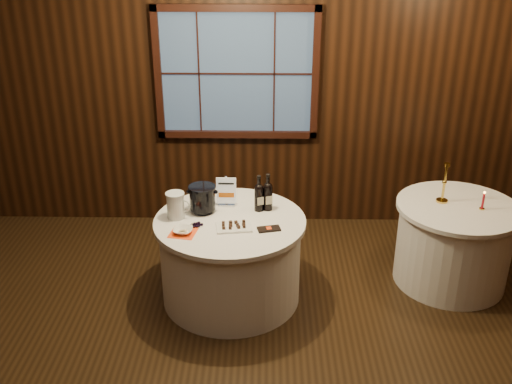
{
  "coord_description": "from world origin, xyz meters",
  "views": [
    {
      "loc": [
        0.3,
        -3.44,
        3.1
      ],
      "look_at": [
        0.22,
        0.9,
        1.07
      ],
      "focal_mm": 42.0,
      "sensor_mm": 36.0,
      "label": 1
    }
  ],
  "objects_px": {
    "chocolate_box": "(269,229)",
    "glass_pitcher": "(176,205)",
    "port_bottle_right": "(268,194)",
    "main_table": "(231,259)",
    "chocolate_plate": "(234,226)",
    "ice_bucket": "(202,198)",
    "side_table": "(453,243)",
    "port_bottle_left": "(259,196)",
    "cracker_bowl": "(183,231)",
    "sign_stand": "(226,196)",
    "grape_bunch": "(197,225)",
    "brass_candlestick": "(444,188)",
    "red_candle": "(483,202)"
  },
  "relations": [
    {
      "from": "chocolate_plate",
      "to": "cracker_bowl",
      "type": "distance_m",
      "value": 0.41
    },
    {
      "from": "port_bottle_left",
      "to": "cracker_bowl",
      "type": "xyz_separation_m",
      "value": [
        -0.6,
        -0.42,
        -0.12
      ]
    },
    {
      "from": "sign_stand",
      "to": "ice_bucket",
      "type": "xyz_separation_m",
      "value": [
        -0.2,
        -0.12,
        0.03
      ]
    },
    {
      "from": "main_table",
      "to": "sign_stand",
      "type": "distance_m",
      "value": 0.55
    },
    {
      "from": "main_table",
      "to": "cracker_bowl",
      "type": "xyz_separation_m",
      "value": [
        -0.36,
        -0.24,
        0.4
      ]
    },
    {
      "from": "side_table",
      "to": "sign_stand",
      "type": "bearing_deg",
      "value": -179.03
    },
    {
      "from": "port_bottle_right",
      "to": "chocolate_box",
      "type": "bearing_deg",
      "value": -105.52
    },
    {
      "from": "chocolate_plate",
      "to": "cracker_bowl",
      "type": "xyz_separation_m",
      "value": [
        -0.4,
        -0.09,
        0.01
      ]
    },
    {
      "from": "main_table",
      "to": "port_bottle_right",
      "type": "height_order",
      "value": "port_bottle_right"
    },
    {
      "from": "sign_stand",
      "to": "brass_candlestick",
      "type": "bearing_deg",
      "value": 4.08
    },
    {
      "from": "port_bottle_right",
      "to": "grape_bunch",
      "type": "relative_size",
      "value": 2.17
    },
    {
      "from": "ice_bucket",
      "to": "red_candle",
      "type": "xyz_separation_m",
      "value": [
        2.42,
        0.09,
        -0.06
      ]
    },
    {
      "from": "sign_stand",
      "to": "port_bottle_right",
      "type": "distance_m",
      "value": 0.37
    },
    {
      "from": "cracker_bowl",
      "to": "grape_bunch",
      "type": "bearing_deg",
      "value": 44.13
    },
    {
      "from": "sign_stand",
      "to": "chocolate_box",
      "type": "bearing_deg",
      "value": -49.04
    },
    {
      "from": "chocolate_plate",
      "to": "ice_bucket",
      "type": "bearing_deg",
      "value": 133.99
    },
    {
      "from": "sign_stand",
      "to": "side_table",
      "type": "bearing_deg",
      "value": 1.67
    },
    {
      "from": "side_table",
      "to": "glass_pitcher",
      "type": "xyz_separation_m",
      "value": [
        -2.45,
        -0.27,
        0.5
      ]
    },
    {
      "from": "side_table",
      "to": "grape_bunch",
      "type": "distance_m",
      "value": 2.34
    },
    {
      "from": "main_table",
      "to": "chocolate_box",
      "type": "xyz_separation_m",
      "value": [
        0.33,
        -0.17,
        0.39
      ]
    },
    {
      "from": "main_table",
      "to": "ice_bucket",
      "type": "xyz_separation_m",
      "value": [
        -0.24,
        0.14,
        0.51
      ]
    },
    {
      "from": "chocolate_box",
      "to": "side_table",
      "type": "bearing_deg",
      "value": 2.93
    },
    {
      "from": "main_table",
      "to": "side_table",
      "type": "distance_m",
      "value": 2.02
    },
    {
      "from": "port_bottle_right",
      "to": "red_candle",
      "type": "relative_size",
      "value": 1.95
    },
    {
      "from": "side_table",
      "to": "port_bottle_right",
      "type": "height_order",
      "value": "port_bottle_right"
    },
    {
      "from": "main_table",
      "to": "ice_bucket",
      "type": "relative_size",
      "value": 5.38
    },
    {
      "from": "side_table",
      "to": "sign_stand",
      "type": "relative_size",
      "value": 3.88
    },
    {
      "from": "chocolate_plate",
      "to": "red_candle",
      "type": "distance_m",
      "value": 2.17
    },
    {
      "from": "port_bottle_left",
      "to": "cracker_bowl",
      "type": "height_order",
      "value": "port_bottle_left"
    },
    {
      "from": "port_bottle_left",
      "to": "port_bottle_right",
      "type": "bearing_deg",
      "value": -11.68
    },
    {
      "from": "main_table",
      "to": "chocolate_plate",
      "type": "distance_m",
      "value": 0.43
    },
    {
      "from": "port_bottle_right",
      "to": "grape_bunch",
      "type": "distance_m",
      "value": 0.68
    },
    {
      "from": "main_table",
      "to": "brass_candlestick",
      "type": "xyz_separation_m",
      "value": [
        1.87,
        0.38,
        0.52
      ]
    },
    {
      "from": "sign_stand",
      "to": "ice_bucket",
      "type": "distance_m",
      "value": 0.23
    },
    {
      "from": "chocolate_plate",
      "to": "red_candle",
      "type": "bearing_deg",
      "value": 10.09
    },
    {
      "from": "brass_candlestick",
      "to": "port_bottle_right",
      "type": "bearing_deg",
      "value": -173.25
    },
    {
      "from": "ice_bucket",
      "to": "chocolate_plate",
      "type": "distance_m",
      "value": 0.42
    },
    {
      "from": "chocolate_box",
      "to": "glass_pitcher",
      "type": "bearing_deg",
      "value": 152.64
    },
    {
      "from": "cracker_bowl",
      "to": "brass_candlestick",
      "type": "bearing_deg",
      "value": 15.48
    },
    {
      "from": "side_table",
      "to": "port_bottle_left",
      "type": "relative_size",
      "value": 3.33
    },
    {
      "from": "sign_stand",
      "to": "chocolate_plate",
      "type": "height_order",
      "value": "sign_stand"
    },
    {
      "from": "sign_stand",
      "to": "grape_bunch",
      "type": "xyz_separation_m",
      "value": [
        -0.22,
        -0.4,
        -0.08
      ]
    },
    {
      "from": "sign_stand",
      "to": "main_table",
      "type": "bearing_deg",
      "value": -79.99
    },
    {
      "from": "red_candle",
      "to": "grape_bunch",
      "type": "bearing_deg",
      "value": -171.32
    },
    {
      "from": "chocolate_plate",
      "to": "chocolate_box",
      "type": "distance_m",
      "value": 0.29
    },
    {
      "from": "glass_pitcher",
      "to": "cracker_bowl",
      "type": "xyz_separation_m",
      "value": [
        0.09,
        -0.27,
        -0.09
      ]
    },
    {
      "from": "port_bottle_right",
      "to": "main_table",
      "type": "bearing_deg",
      "value": -165.54
    },
    {
      "from": "chocolate_plate",
      "to": "grape_bunch",
      "type": "relative_size",
      "value": 2.04
    },
    {
      "from": "sign_stand",
      "to": "chocolate_plate",
      "type": "bearing_deg",
      "value": -77.68
    },
    {
      "from": "sign_stand",
      "to": "red_candle",
      "type": "relative_size",
      "value": 1.63
    }
  ]
}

